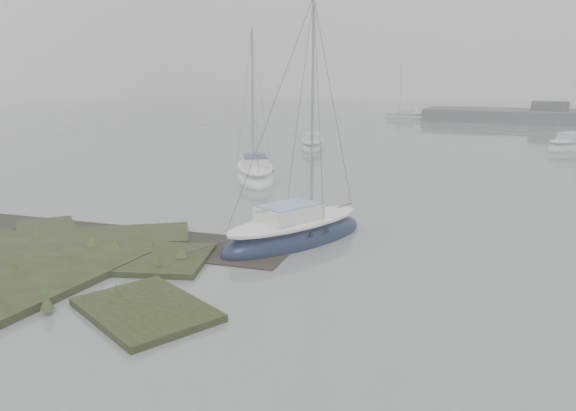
{
  "coord_description": "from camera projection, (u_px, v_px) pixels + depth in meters",
  "views": [
    {
      "loc": [
        8.96,
        -10.87,
        5.84
      ],
      "look_at": [
        2.12,
        4.55,
        1.8
      ],
      "focal_mm": 35.0,
      "sensor_mm": 36.0,
      "label": 1
    }
  ],
  "objects": [
    {
      "name": "sailboat_far_a",
      "position": [
        312.0,
        145.0,
        43.56
      ],
      "size": [
        3.53,
        5.79,
        7.76
      ],
      "rotation": [
        0.0,
        0.0,
        0.34
      ],
      "color": "#B0B5B9",
      "rests_on": "ground"
    },
    {
      "name": "sailboat_far_c",
      "position": [
        405.0,
        117.0,
        71.31
      ],
      "size": [
        5.67,
        2.45,
        7.75
      ],
      "rotation": [
        0.0,
        0.0,
        1.45
      ],
      "color": "#A8AEB2",
      "rests_on": "ground"
    },
    {
      "name": "sailboat_main",
      "position": [
        295.0,
        234.0,
        19.71
      ],
      "size": [
        4.42,
        6.61,
        8.9
      ],
      "rotation": [
        0.0,
        0.0,
        -0.41
      ],
      "color": "#0F1832",
      "rests_on": "ground"
    },
    {
      "name": "sailboat_far_b",
      "position": [
        573.0,
        146.0,
        43.05
      ],
      "size": [
        4.98,
        6.11,
        8.5
      ],
      "rotation": [
        0.0,
        0.0,
        -0.59
      ],
      "color": "silver",
      "rests_on": "ground"
    },
    {
      "name": "ground",
      "position": [
        402.0,
        153.0,
        41.22
      ],
      "size": [
        160.0,
        160.0,
        0.0
      ],
      "primitive_type": "plane",
      "color": "slate",
      "rests_on": "ground"
    },
    {
      "name": "sailboat_white",
      "position": [
        255.0,
        175.0,
        31.03
      ],
      "size": [
        4.98,
        6.39,
        8.79
      ],
      "rotation": [
        0.0,
        0.0,
        0.54
      ],
      "color": "white",
      "rests_on": "ground"
    }
  ]
}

